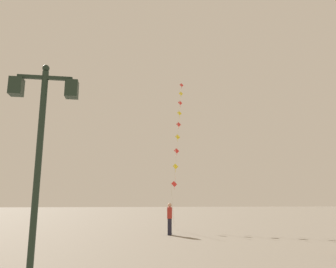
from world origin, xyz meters
The scene contains 4 objects.
ground_plane centered at (0.00, 20.00, 0.00)m, with size 160.00×160.00×0.00m, color #756B5B.
twin_lantern_lamp_post centered at (-3.10, 6.76, 3.40)m, with size 1.49×0.28×4.91m.
kite_train centered at (3.21, 24.37, 7.17)m, with size 3.12×11.26×13.38m.
kite_flyer centered at (1.47, 17.54, 0.90)m, with size 0.33×0.63×1.71m.
Camera 1 is at (-1.36, -0.59, 1.83)m, focal length 34.62 mm.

